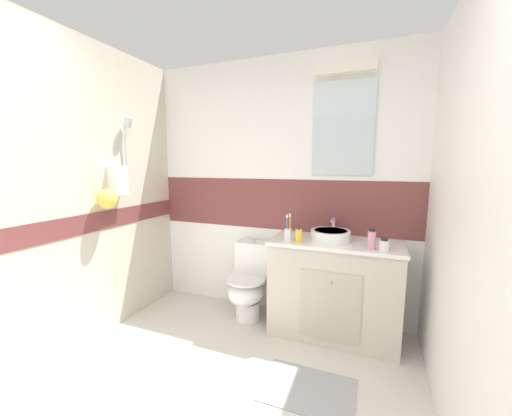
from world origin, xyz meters
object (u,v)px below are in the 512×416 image
at_px(toilet, 249,283).
at_px(sink_basin, 330,235).
at_px(soap_dispenser, 299,236).
at_px(hair_gel_jar, 384,245).
at_px(mouthwash_bottle, 372,239).
at_px(toothbrush_cup, 288,234).

bearing_deg(toilet, sink_basin, -0.23).
relative_size(soap_dispenser, hair_gel_jar, 1.53).
height_order(soap_dispenser, hair_gel_jar, soap_dispenser).
distance_m(sink_basin, mouthwash_bottle, 0.36).
bearing_deg(soap_dispenser, toothbrush_cup, 167.81).
xyz_separation_m(hair_gel_jar, mouthwash_bottle, (-0.09, 0.01, 0.03)).
xyz_separation_m(toothbrush_cup, hair_gel_jar, (0.75, -0.02, -0.02)).
bearing_deg(toilet, toothbrush_cup, -19.31).
relative_size(toilet, mouthwash_bottle, 4.64).
height_order(sink_basin, toothbrush_cup, toothbrush_cup).
distance_m(sink_basin, toothbrush_cup, 0.36).
distance_m(toothbrush_cup, hair_gel_jar, 0.75).
bearing_deg(toothbrush_cup, sink_basin, 23.65).
bearing_deg(toilet, mouthwash_bottle, -8.18).
bearing_deg(hair_gel_jar, toilet, 171.84).
bearing_deg(mouthwash_bottle, toothbrush_cup, 179.37).
height_order(sink_basin, toilet, sink_basin).
xyz_separation_m(toilet, hair_gel_jar, (1.17, -0.17, 0.55)).
bearing_deg(toothbrush_cup, soap_dispenser, -12.19).
height_order(toilet, toothbrush_cup, toothbrush_cup).
xyz_separation_m(soap_dispenser, hair_gel_jar, (0.65, 0.00, -0.01)).
bearing_deg(soap_dispenser, hair_gel_jar, 0.08).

